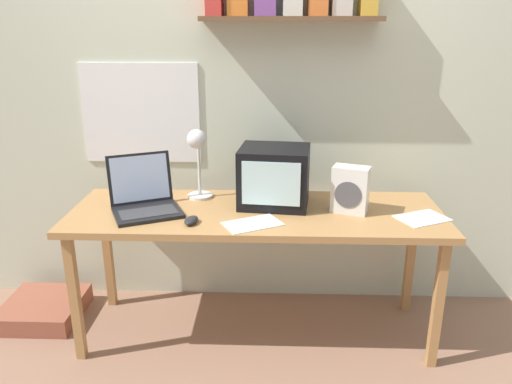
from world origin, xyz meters
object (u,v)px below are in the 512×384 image
Objects in this scene: space_heater at (350,190)px; floor_cushion at (44,309)px; corner_desk at (256,221)px; computer_mouse at (191,220)px; juice_glass at (136,191)px; printed_handout at (422,218)px; laptop at (144,197)px; desk_lamp at (198,153)px; crt_monitor at (274,176)px; loose_paper_near_monitor at (253,224)px.

space_heater is 1.89m from floor_cushion.
space_heater reaches higher than corner_desk.
corner_desk is 0.36m from computer_mouse.
corner_desk is 0.68m from juice_glass.
juice_glass reaches higher than floor_cushion.
printed_handout reaches higher than floor_cushion.
desk_lamp reaches higher than laptop.
crt_monitor is 0.90× the size of floor_cushion.
corner_desk reaches higher than floor_cushion.
computer_mouse is at bearing -174.87° from printed_handout.
crt_monitor is at bearing 166.14° from printed_handout.
crt_monitor is at bearing 35.40° from computer_mouse.
computer_mouse is (0.35, -0.33, -0.03)m from juice_glass.
loose_paper_near_monitor is 1.43m from floor_cushion.
juice_glass reaches higher than corner_desk.
printed_handout is (0.73, -0.18, -0.15)m from crt_monitor.
crt_monitor is at bearing -15.46° from laptop.
crt_monitor is 1.61× the size of space_heater.
printed_handout is 2.18m from floor_cushion.
crt_monitor is at bearing -0.03° from floor_cushion.
corner_desk is 4.44× the size of floor_cushion.
laptop is at bearing -149.42° from desk_lamp.
computer_mouse is (0.01, -0.34, -0.25)m from desk_lamp.
juice_glass is at bearing -177.66° from crt_monitor.
computer_mouse is 0.40× the size of printed_handout.
printed_handout is at bearing -13.44° from desk_lamp.
juice_glass is 0.47× the size of space_heater.
laptop is 0.32m from computer_mouse.
floor_cushion is (-1.24, 0.10, -0.61)m from corner_desk.
juice_glass is 0.93m from floor_cushion.
space_heater reaches higher than computer_mouse.
crt_monitor is 0.50m from computer_mouse.
laptop is at bearing 162.79° from loose_paper_near_monitor.
loose_paper_near_monitor is (-0.48, -0.18, -0.12)m from space_heater.
loose_paper_near_monitor is at bearing -173.11° from printed_handout.
loose_paper_near_monitor is 0.84m from printed_handout.
space_heater is (0.38, -0.10, -0.03)m from crt_monitor.
desk_lamp is 0.42m from computer_mouse.
crt_monitor reaches higher than laptop.
laptop is at bearing 176.99° from printed_handout.
printed_handout is (1.13, 0.10, -0.01)m from computer_mouse.
computer_mouse is 0.37× the size of loose_paper_near_monitor.
loose_paper_near_monitor is at bearing -93.12° from corner_desk.
computer_mouse is at bearing -148.73° from corner_desk.
printed_handout is 0.67× the size of floor_cushion.
laptop reaches higher than loose_paper_near_monitor.
desk_lamp reaches higher than loose_paper_near_monitor.
laptop is 0.18m from juice_glass.
printed_handout is (0.82, -0.08, 0.06)m from corner_desk.
juice_glass is 1.50m from printed_handout.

